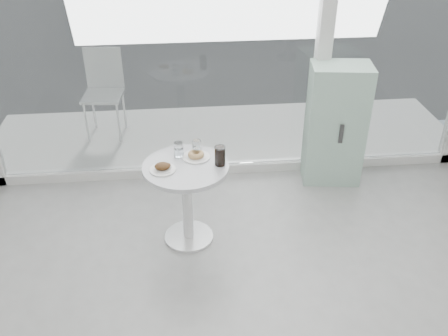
{
  "coord_description": "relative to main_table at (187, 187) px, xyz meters",
  "views": [
    {
      "loc": [
        -0.52,
        -1.63,
        2.92
      ],
      "look_at": [
        -0.2,
        1.7,
        0.85
      ],
      "focal_mm": 40.0,
      "sensor_mm": 36.0,
      "label": 1
    }
  ],
  "objects": [
    {
      "name": "room_shell",
      "position": [
        0.5,
        -2.46,
        1.36
      ],
      "size": [
        6.0,
        6.0,
        6.0
      ],
      "color": "white",
      "rests_on": "ground"
    },
    {
      "name": "mint_cabinet",
      "position": [
        1.54,
        0.88,
        0.08
      ],
      "size": [
        0.63,
        0.46,
        1.26
      ],
      "rotation": [
        0.0,
        0.0,
        -0.13
      ],
      "color": "#91B9A5",
      "rests_on": "ground"
    },
    {
      "name": "storefront",
      "position": [
        0.57,
        1.1,
        1.16
      ],
      "size": [
        5.0,
        0.14,
        3.0
      ],
      "color": "white",
      "rests_on": "ground"
    },
    {
      "name": "water_tumbler_a",
      "position": [
        -0.05,
        0.16,
        0.28
      ],
      "size": [
        0.08,
        0.08,
        0.13
      ],
      "color": "white",
      "rests_on": "main_table"
    },
    {
      "name": "cola_glass",
      "position": [
        0.28,
        -0.02,
        0.3
      ],
      "size": [
        0.09,
        0.09,
        0.17
      ],
      "color": "white",
      "rests_on": "main_table"
    },
    {
      "name": "water_tumbler_b",
      "position": [
        0.1,
        0.18,
        0.28
      ],
      "size": [
        0.08,
        0.08,
        0.13
      ],
      "color": "white",
      "rests_on": "main_table"
    },
    {
      "name": "plate_fritter",
      "position": [
        -0.18,
        -0.06,
        0.25
      ],
      "size": [
        0.21,
        0.21,
        0.07
      ],
      "color": "white",
      "rests_on": "main_table"
    },
    {
      "name": "patio_chair",
      "position": [
        -0.91,
        2.09,
        0.08
      ],
      "size": [
        0.49,
        0.49,
        1.03
      ],
      "rotation": [
        0.0,
        0.0,
        -0.1
      ],
      "color": "silver",
      "rests_on": "patio_deck"
    },
    {
      "name": "patio_deck",
      "position": [
        0.5,
        1.9,
        -0.53
      ],
      "size": [
        5.6,
        1.6,
        0.05
      ],
      "primitive_type": "cube",
      "color": "silver",
      "rests_on": "ground"
    },
    {
      "name": "plate_donut",
      "position": [
        0.09,
        0.12,
        0.24
      ],
      "size": [
        0.23,
        0.23,
        0.06
      ],
      "color": "white",
      "rests_on": "main_table"
    },
    {
      "name": "main_table",
      "position": [
        0.0,
        0.0,
        0.0
      ],
      "size": [
        0.72,
        0.72,
        0.77
      ],
      "color": "silver",
      "rests_on": "ground"
    }
  ]
}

